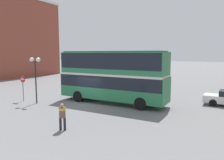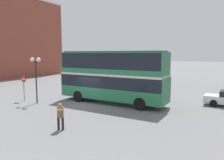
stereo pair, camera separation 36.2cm
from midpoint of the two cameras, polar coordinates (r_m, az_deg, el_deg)
The scene contains 5 objects.
ground_plane at distance 20.86m, azimuth -6.62°, elevation -6.21°, with size 240.00×240.00×0.00m, color slate.
double_decker_bus at distance 20.61m, azimuth -0.50°, elevation 1.69°, with size 10.59×2.75×4.95m.
pedestrian_foreground at distance 13.90m, azimuth -13.59°, elevation -8.63°, with size 0.58×0.58×1.70m.
street_lamp_twin_globe at distance 21.73m, azimuth -19.88°, elevation 3.31°, with size 1.24×0.40×4.36m.
no_entry_sign at distance 23.36m, azimuth -22.67°, elevation -0.96°, with size 0.67×0.08×2.55m.
Camera 1 is at (11.45, -16.76, 4.73)m, focal length 35.00 mm.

